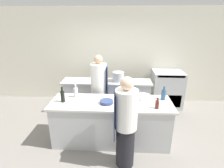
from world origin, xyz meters
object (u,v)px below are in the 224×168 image
oven_range (167,89)px  bottle_vinegar (76,92)px  bottle_cooking_oil (63,96)px  cup (120,105)px  bottle_olive_oil (157,104)px  bowl_prep_small (107,102)px  bowl_mixing_large (144,97)px  bowl_ceramic_blue (135,105)px  stockpot (118,77)px  chef_at_stove (99,90)px  bottle_wine (163,94)px  bottle_sauce (128,96)px  chef_at_prep_near (126,124)px

oven_range → bottle_vinegar: bearing=-146.2°
bottle_cooking_oil → cup: size_ratio=3.49×
bottle_cooking_oil → oven_range: bearing=35.5°
bottle_olive_oil → cup: size_ratio=2.35×
bottle_olive_oil → bottle_cooking_oil: size_ratio=0.67×
oven_range → bowl_prep_small: bearing=-132.1°
bowl_mixing_large → bowl_ceramic_blue: bearing=-120.3°
oven_range → bowl_ceramic_blue: oven_range is taller
bottle_vinegar → bowl_prep_small: size_ratio=1.10×
cup → stockpot: 1.48m
oven_range → chef_at_stove: 2.14m
bottle_wine → cup: bottle_wine is taller
bowl_mixing_large → bowl_ceramic_blue: size_ratio=1.29×
bowl_mixing_large → bottle_wine: bearing=-0.9°
bottle_cooking_oil → cup: bearing=-8.6°
bottle_sauce → bowl_prep_small: bearing=-163.5°
bottle_vinegar → cup: size_ratio=3.19×
bottle_vinegar → bottle_sauce: size_ratio=0.97×
chef_at_prep_near → bottle_wine: size_ratio=5.74×
bottle_vinegar → bottle_sauce: bearing=-7.1°
oven_range → chef_at_prep_near: (-1.26, -2.37, 0.29)m
bottle_olive_oil → bottle_wine: bottle_wine is taller
bowl_ceramic_blue → stockpot: (-0.34, 1.43, 0.09)m
bottle_sauce → bowl_prep_small: size_ratio=1.13×
chef_at_stove → bowl_ceramic_blue: 1.18m
oven_range → bottle_vinegar: bottle_vinegar is taller
bottle_wine → stockpot: bottle_wine is taller
bottle_olive_oil → chef_at_prep_near: bearing=-143.6°
bottle_vinegar → bowl_mixing_large: bottle_vinegar is taller
oven_range → bowl_prep_small: (-1.62, -1.79, 0.40)m
chef_at_stove → bowl_mixing_large: chef_at_stove is taller
bottle_olive_oil → chef_at_stove: bearing=141.5°
bottle_vinegar → bowl_mixing_large: bearing=-1.0°
bottle_olive_oil → bottle_cooking_oil: 1.81m
bottle_olive_oil → bottle_wine: 0.44m
bowl_prep_small → bowl_ceramic_blue: bowl_ceramic_blue is taller
bottle_olive_oil → bottle_vinegar: 1.66m
chef_at_stove → bottle_vinegar: (-0.43, -0.51, 0.16)m
bottle_vinegar → bottle_cooking_oil: bearing=-129.3°
bottle_cooking_oil → bottle_olive_oil: bearing=-5.6°
bottle_vinegar → cup: 1.01m
bottle_olive_oil → stockpot: 1.66m
bottle_sauce → bowl_ceramic_blue: (0.12, -0.23, -0.08)m
bowl_ceramic_blue → chef_at_prep_near: bearing=-110.6°
chef_at_prep_near → bottle_cooking_oil: size_ratio=5.23×
chef_at_stove → bottle_vinegar: bearing=-47.2°
chef_at_prep_near → bowl_prep_small: size_ratio=6.27×
bottle_sauce → cup: bearing=-121.7°
bowl_mixing_large → bowl_prep_small: bearing=-162.1°
chef_at_stove → bottle_cooking_oil: size_ratio=5.44×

